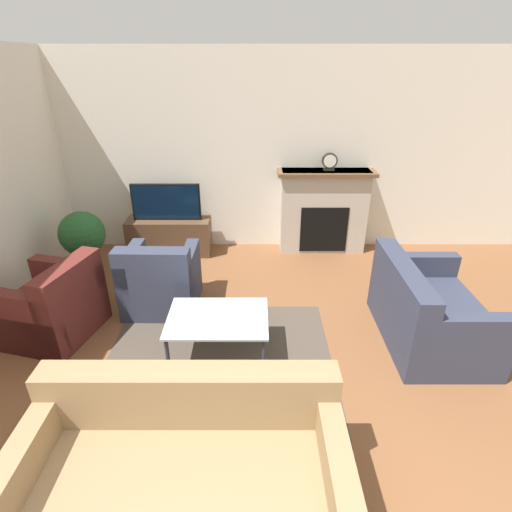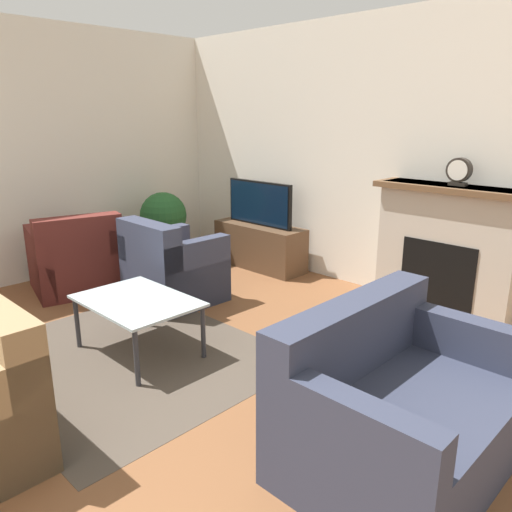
{
  "view_description": "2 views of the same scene",
  "coord_description": "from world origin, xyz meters",
  "px_view_note": "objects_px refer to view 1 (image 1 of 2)",
  "views": [
    {
      "loc": [
        0.13,
        -0.75,
        2.54
      ],
      "look_at": [
        0.13,
        2.72,
        0.81
      ],
      "focal_mm": 28.0,
      "sensor_mm": 36.0,
      "label": 1
    },
    {
      "loc": [
        2.86,
        0.37,
        1.77
      ],
      "look_at": [
        0.37,
        2.92,
        0.75
      ],
      "focal_mm": 35.0,
      "sensor_mm": 36.0,
      "label": 2
    }
  ],
  "objects_px": {
    "armchair_accent": "(161,283)",
    "couch_loveseat": "(428,314)",
    "coffee_table": "(218,321)",
    "mantel_clock": "(330,161)",
    "tv": "(167,202)",
    "armchair_by_window": "(53,308)",
    "potted_plant": "(83,237)",
    "couch_sectional": "(186,473)"
  },
  "relations": [
    {
      "from": "armchair_accent",
      "to": "couch_loveseat",
      "type": "bearing_deg",
      "value": 168.97
    },
    {
      "from": "coffee_table",
      "to": "mantel_clock",
      "type": "relative_size",
      "value": 3.87
    },
    {
      "from": "tv",
      "to": "armchair_by_window",
      "type": "relative_size",
      "value": 0.96
    },
    {
      "from": "tv",
      "to": "potted_plant",
      "type": "xyz_separation_m",
      "value": [
        -0.91,
        -0.71,
        -0.21
      ]
    },
    {
      "from": "couch_sectional",
      "to": "armchair_accent",
      "type": "xyz_separation_m",
      "value": [
        -0.63,
        2.26,
        0.01
      ]
    },
    {
      "from": "armchair_by_window",
      "to": "coffee_table",
      "type": "relative_size",
      "value": 1.08
    },
    {
      "from": "couch_sectional",
      "to": "potted_plant",
      "type": "height_order",
      "value": "potted_plant"
    },
    {
      "from": "armchair_by_window",
      "to": "potted_plant",
      "type": "bearing_deg",
      "value": -160.21
    },
    {
      "from": "couch_loveseat",
      "to": "armchair_accent",
      "type": "xyz_separation_m",
      "value": [
        -2.73,
        0.59,
        0.01
      ]
    },
    {
      "from": "armchair_accent",
      "to": "armchair_by_window",
      "type": "bearing_deg",
      "value": 27.97
    },
    {
      "from": "armchair_by_window",
      "to": "armchair_accent",
      "type": "relative_size",
      "value": 1.2
    },
    {
      "from": "armchair_accent",
      "to": "coffee_table",
      "type": "xyz_separation_m",
      "value": [
        0.71,
        -0.84,
        0.08
      ]
    },
    {
      "from": "coffee_table",
      "to": "potted_plant",
      "type": "height_order",
      "value": "potted_plant"
    },
    {
      "from": "couch_loveseat",
      "to": "potted_plant",
      "type": "bearing_deg",
      "value": 71.46
    },
    {
      "from": "couch_sectional",
      "to": "armchair_by_window",
      "type": "bearing_deg",
      "value": 132.33
    },
    {
      "from": "mantel_clock",
      "to": "armchair_by_window",
      "type": "bearing_deg",
      "value": -146.16
    },
    {
      "from": "mantel_clock",
      "to": "couch_sectional",
      "type": "bearing_deg",
      "value": -110.46
    },
    {
      "from": "tv",
      "to": "armchair_by_window",
      "type": "height_order",
      "value": "tv"
    },
    {
      "from": "armchair_accent",
      "to": "mantel_clock",
      "type": "bearing_deg",
      "value": -142.12
    },
    {
      "from": "mantel_clock",
      "to": "couch_loveseat",
      "type": "bearing_deg",
      "value": -71.91
    },
    {
      "from": "armchair_accent",
      "to": "potted_plant",
      "type": "relative_size",
      "value": 0.94
    },
    {
      "from": "armchair_accent",
      "to": "potted_plant",
      "type": "bearing_deg",
      "value": -31.47
    },
    {
      "from": "tv",
      "to": "couch_loveseat",
      "type": "distance_m",
      "value": 3.56
    },
    {
      "from": "tv",
      "to": "armchair_accent",
      "type": "relative_size",
      "value": 1.15
    },
    {
      "from": "couch_loveseat",
      "to": "armchair_by_window",
      "type": "bearing_deg",
      "value": 88.59
    },
    {
      "from": "armchair_accent",
      "to": "coffee_table",
      "type": "relative_size",
      "value": 0.9
    },
    {
      "from": "couch_sectional",
      "to": "coffee_table",
      "type": "distance_m",
      "value": 1.43
    },
    {
      "from": "armchair_by_window",
      "to": "coffee_table",
      "type": "xyz_separation_m",
      "value": [
        1.68,
        -0.34,
        0.09
      ]
    },
    {
      "from": "armchair_by_window",
      "to": "couch_sectional",
      "type": "bearing_deg",
      "value": 56.46
    },
    {
      "from": "couch_loveseat",
      "to": "armchair_accent",
      "type": "bearing_deg",
      "value": 77.91
    },
    {
      "from": "tv",
      "to": "couch_sectional",
      "type": "distance_m",
      "value": 3.78
    },
    {
      "from": "tv",
      "to": "coffee_table",
      "type": "bearing_deg",
      "value": -68.43
    },
    {
      "from": "tv",
      "to": "couch_loveseat",
      "type": "height_order",
      "value": "tv"
    },
    {
      "from": "armchair_by_window",
      "to": "couch_loveseat",
      "type": "bearing_deg",
      "value": 102.72
    },
    {
      "from": "tv",
      "to": "mantel_clock",
      "type": "xyz_separation_m",
      "value": [
        2.22,
        0.12,
        0.53
      ]
    },
    {
      "from": "tv",
      "to": "armchair_by_window",
      "type": "xyz_separation_m",
      "value": [
        -0.8,
        -1.9,
        -0.47
      ]
    },
    {
      "from": "tv",
      "to": "potted_plant",
      "type": "relative_size",
      "value": 1.07
    },
    {
      "from": "potted_plant",
      "to": "armchair_by_window",
      "type": "bearing_deg",
      "value": -84.33
    },
    {
      "from": "armchair_accent",
      "to": "mantel_clock",
      "type": "distance_m",
      "value": 2.74
    },
    {
      "from": "couch_sectional",
      "to": "couch_loveseat",
      "type": "distance_m",
      "value": 2.69
    },
    {
      "from": "potted_plant",
      "to": "coffee_table",
      "type": "bearing_deg",
      "value": -40.43
    },
    {
      "from": "couch_loveseat",
      "to": "armchair_accent",
      "type": "relative_size",
      "value": 1.57
    }
  ]
}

